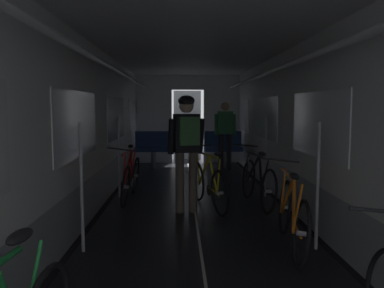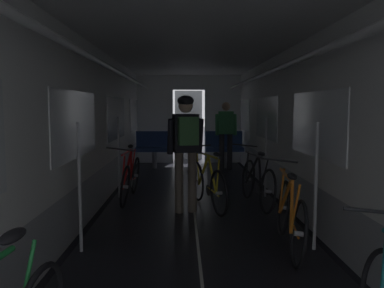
# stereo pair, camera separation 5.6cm
# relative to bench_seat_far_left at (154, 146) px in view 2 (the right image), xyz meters

# --- Properties ---
(train_car_shell) EXTENTS (3.14, 12.34, 2.57)m
(train_car_shell) POSITION_rel_bench_seat_far_left_xyz_m (0.90, -4.47, 1.13)
(train_car_shell) COLOR black
(train_car_shell) RESTS_ON ground
(bench_seat_far_left) EXTENTS (0.98, 0.51, 0.95)m
(bench_seat_far_left) POSITION_rel_bench_seat_far_left_xyz_m (0.00, 0.00, 0.00)
(bench_seat_far_left) COLOR gray
(bench_seat_far_left) RESTS_ON ground
(bench_seat_far_right) EXTENTS (0.98, 0.51, 0.95)m
(bench_seat_far_right) POSITION_rel_bench_seat_far_left_xyz_m (1.80, 0.00, 0.00)
(bench_seat_far_right) COLOR gray
(bench_seat_far_right) RESTS_ON ground
(bicycle_black) EXTENTS (0.50, 1.69, 0.95)m
(bicycle_black) POSITION_rel_bench_seat_far_left_xyz_m (1.91, -4.01, -0.19)
(bicycle_black) COLOR black
(bicycle_black) RESTS_ON ground
(bicycle_red) EXTENTS (0.44, 1.69, 0.95)m
(bicycle_red) POSITION_rel_bench_seat_far_left_xyz_m (-0.15, -3.60, -0.19)
(bicycle_red) COLOR black
(bicycle_red) RESTS_ON ground
(bicycle_orange) EXTENTS (0.44, 1.69, 0.95)m
(bicycle_orange) POSITION_rel_bench_seat_far_left_xyz_m (1.91, -5.95, -0.19)
(bicycle_orange) COLOR black
(bicycle_orange) RESTS_ON ground
(person_cyclist_aisle) EXTENTS (0.56, 0.44, 1.73)m
(person_cyclist_aisle) POSITION_rel_bench_seat_far_left_xyz_m (0.78, -4.41, 0.50)
(person_cyclist_aisle) COLOR brown
(person_cyclist_aisle) RESTS_ON ground
(bicycle_yellow_in_aisle) EXTENTS (0.59, 1.64, 0.94)m
(bicycle_yellow_in_aisle) POSITION_rel_bench_seat_far_left_xyz_m (1.11, -4.14, -0.18)
(bicycle_yellow_in_aisle) COLOR black
(bicycle_yellow_in_aisle) RESTS_ON ground
(person_standing_near_bench) EXTENTS (0.53, 0.23, 1.69)m
(person_standing_near_bench) POSITION_rel_bench_seat_far_left_xyz_m (1.80, -0.38, 0.41)
(person_standing_near_bench) COLOR #2D2D33
(person_standing_near_bench) RESTS_ON ground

